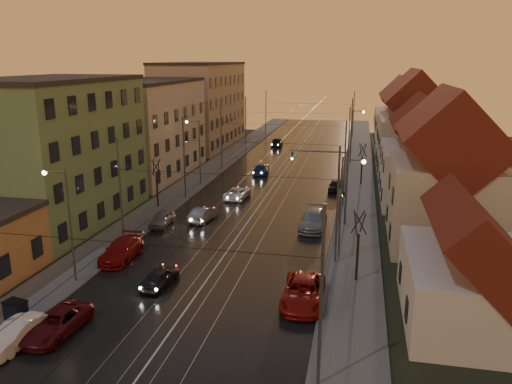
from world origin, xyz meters
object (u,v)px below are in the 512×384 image
Objects in this scene: street_lamp_2 at (197,146)px; parked_left_1 at (56,323)px; parked_left_3 at (162,219)px; parked_right_1 at (313,220)px; traffic_light_mast at (336,177)px; driving_car_2 at (237,193)px; driving_car_4 at (277,142)px; driving_car_3 at (261,169)px; parked_left_2 at (121,250)px; street_lamp_0 at (65,215)px; parked_right_0 at (303,292)px; street_lamp_1 at (345,198)px; dumpster at (16,311)px; parked_left_0 at (16,334)px; street_lamp_3 at (354,132)px; driving_car_0 at (159,277)px; driving_car_1 at (203,214)px; parked_right_2 at (336,185)px.

street_lamp_2 reaches higher than parked_left_1.
parked_right_1 is at bearing 7.94° from parked_left_3.
traffic_light_mast is 1.54× the size of driving_car_2.
parked_left_1 is (-2.00, -63.68, -0.13)m from driving_car_4.
driving_car_3 is 1.03× the size of parked_left_1.
parked_left_2 is (-15.57, -11.52, -3.86)m from traffic_light_mast.
street_lamp_2 is at bearing 90.00° from street_lamp_0.
parked_right_0 reaches higher than driving_car_3.
driving_car_3 is 23.38m from parked_left_3.
parked_right_0 is (-2.14, -7.90, -4.12)m from street_lamp_1.
street_lamp_2 is 1.56× the size of parked_left_2.
street_lamp_0 reaches higher than driving_car_4.
dumpster is (-18.37, -13.59, -4.19)m from street_lamp_1.
parked_left_1 is at bearing -118.83° from parked_right_1.
street_lamp_1 is 1.11× the size of traffic_light_mast.
street_lamp_2 is at bearing 96.76° from parked_left_0.
driving_car_3 is at bearing 88.03° from parked_left_0.
parked_right_1 is (9.14, -8.28, 0.14)m from driving_car_2.
street_lamp_1 is 1.00× the size of street_lamp_3.
parked_left_3 is (-4.81, -22.88, -0.08)m from driving_car_3.
parked_left_2 is at bearing 94.26° from parked_left_0.
street_lamp_1 reaches higher than parked_left_1.
driving_car_0 is 16.79m from parked_right_1.
street_lamp_3 reaches higher than parked_right_1.
driving_car_2 is 0.85× the size of parked_right_1.
driving_car_3 is at bearing -86.49° from driving_car_0.
dumpster is (-5.00, -20.33, 0.02)m from driving_car_1.
driving_car_3 is at bearing 89.78° from driving_car_4.
parked_right_1 is at bearing -144.97° from traffic_light_mast.
street_lamp_0 is 1.00× the size of street_lamp_1.
street_lamp_2 is 23.93m from parked_left_2.
street_lamp_3 is 52.75m from parked_left_1.
street_lamp_0 is 21.64m from parked_right_1.
street_lamp_1 is 21.13m from parked_right_2.
driving_car_3 is 36.80m from parked_right_0.
driving_car_4 is (-1.41, 21.78, 0.08)m from driving_car_3.
street_lamp_1 is at bearing 160.46° from driving_car_1.
parked_left_3 is at bearing -84.38° from street_lamp_2.
parked_left_2 reaches higher than driving_car_3.
driving_car_1 is at bearing -114.57° from street_lamp_3.
driving_car_2 is at bearing 81.90° from driving_car_3.
street_lamp_3 is at bearing 87.73° from traffic_light_mast.
driving_car_4 is at bearing 105.39° from parked_right_1.
parked_right_1 is at bearing 64.81° from dumpster.
driving_car_4 is (-13.31, 49.37, -4.10)m from street_lamp_1.
parked_left_3 is at bearing 87.71° from parked_left_2.
driving_car_2 is 0.91× the size of parked_left_2.
driving_car_1 is at bearing 83.21° from driving_car_2.
driving_car_0 is 7.67m from parked_left_1.
parked_left_3 is 21.96m from parked_right_2.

